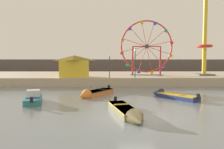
# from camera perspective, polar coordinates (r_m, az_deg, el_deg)

# --- Properties ---
(ground_plane) EXTENTS (240.00, 240.00, 0.00)m
(ground_plane) POSITION_cam_1_polar(r_m,az_deg,el_deg) (14.32, 6.97, -11.49)
(ground_plane) COLOR slate
(quay_promenade) EXTENTS (110.00, 21.45, 1.31)m
(quay_promenade) POSITION_cam_1_polar(r_m,az_deg,el_deg) (41.48, 1.87, -0.74)
(quay_promenade) COLOR #B7A88E
(quay_promenade) RESTS_ON ground_plane
(distant_town_skyline) EXTENTS (140.00, 3.00, 4.40)m
(distant_town_skyline) POSITION_cam_1_polar(r_m,az_deg,el_deg) (63.20, 0.97, 2.11)
(distant_town_skyline) COLOR #564C47
(distant_town_skyline) RESTS_ON ground_plane
(motorboat_olive_wood) EXTENTS (2.46, 6.13, 1.18)m
(motorboat_olive_wood) POSITION_cam_1_polar(r_m,az_deg,el_deg) (14.47, 4.29, -10.29)
(motorboat_olive_wood) COLOR olive
(motorboat_olive_wood) RESTS_ON ground_plane
(motorboat_teal_painted) EXTENTS (2.51, 4.56, 1.54)m
(motorboat_teal_painted) POSITION_cam_1_polar(r_m,az_deg,el_deg) (20.97, -20.49, -5.94)
(motorboat_teal_painted) COLOR teal
(motorboat_teal_painted) RESTS_ON ground_plane
(motorboat_navy_blue) EXTENTS (4.16, 5.07, 1.22)m
(motorboat_navy_blue) POSITION_cam_1_polar(r_m,az_deg,el_deg) (22.52, 15.40, -5.44)
(motorboat_navy_blue) COLOR navy
(motorboat_navy_blue) RESTS_ON ground_plane
(motorboat_orange_hull) EXTENTS (3.95, 5.47, 1.27)m
(motorboat_orange_hull) POSITION_cam_1_polar(r_m,az_deg,el_deg) (22.84, -4.99, -5.11)
(motorboat_orange_hull) COLOR orange
(motorboat_orange_hull) RESTS_ON ground_plane
(ferris_wheel_red_frame) EXTENTS (9.44, 1.20, 9.80)m
(ferris_wheel_red_frame) POSITION_cam_1_polar(r_m,az_deg,el_deg) (38.37, 9.38, 7.21)
(ferris_wheel_red_frame) COLOR red
(ferris_wheel_red_frame) RESTS_ON quay_promenade
(drop_tower_yellow_tower) EXTENTS (2.80, 2.80, 15.67)m
(drop_tower_yellow_tower) POSITION_cam_1_polar(r_m,az_deg,el_deg) (40.71, 23.88, 8.67)
(drop_tower_yellow_tower) COLOR gold
(drop_tower_yellow_tower) RESTS_ON quay_promenade
(carnival_booth_yellow_awning) EXTENTS (4.85, 3.20, 3.38)m
(carnival_booth_yellow_awning) POSITION_cam_1_polar(r_m,az_deg,el_deg) (33.31, -10.16, 2.33)
(carnival_booth_yellow_awning) COLOR yellow
(carnival_booth_yellow_awning) RESTS_ON quay_promenade
(promenade_lamp_near) EXTENTS (0.32, 0.32, 3.40)m
(promenade_lamp_near) POSITION_cam_1_polar(r_m,az_deg,el_deg) (31.67, -0.69, 3.25)
(promenade_lamp_near) COLOR #2D2D33
(promenade_lamp_near) RESTS_ON quay_promenade
(promenade_lamp_far) EXTENTS (0.32, 0.32, 4.25)m
(promenade_lamp_far) POSITION_cam_1_polar(r_m,az_deg,el_deg) (31.76, 6.29, 4.10)
(promenade_lamp_far) COLOR #2D2D33
(promenade_lamp_far) RESTS_ON quay_promenade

